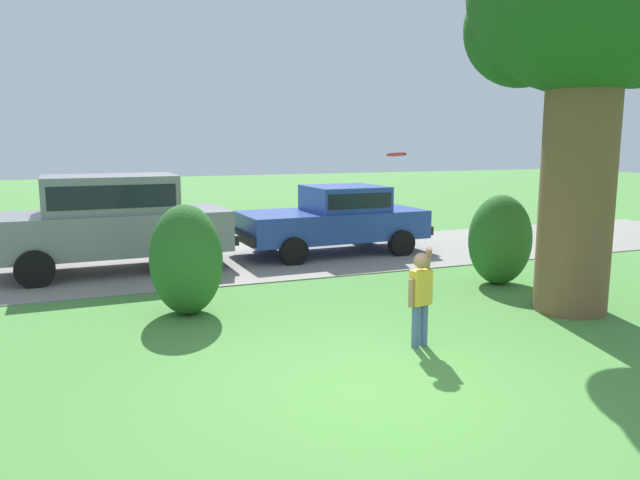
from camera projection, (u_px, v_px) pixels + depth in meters
ground_plane at (372, 388)px, 6.38m from camera, size 80.00×80.00×0.00m
driveway_strip at (224, 262)px, 12.98m from camera, size 28.00×4.40×0.02m
oak_tree_large at (588, 15)px, 8.71m from camera, size 3.61×3.47×6.19m
shrub_near_tree at (186, 260)px, 9.00m from camera, size 1.08×1.21×1.66m
shrub_centre_left at (500, 240)px, 10.92m from camera, size 1.15×1.07×1.63m
parked_sedan at (336, 217)px, 13.93m from camera, size 4.45×2.20×1.56m
parked_suv at (111, 218)px, 11.94m from camera, size 4.75×2.20×1.92m
child_thrower at (421, 291)px, 7.56m from camera, size 0.42×0.32×1.29m
frisbee at (397, 154)px, 8.38m from camera, size 0.28×0.28×0.06m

